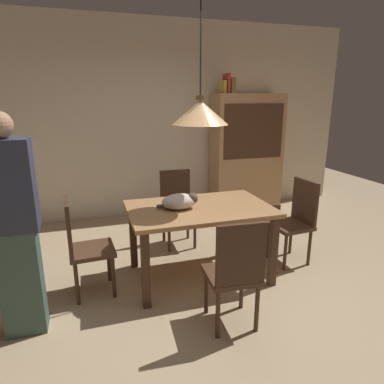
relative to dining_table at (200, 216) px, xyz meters
name	(u,v)px	position (x,y,z in m)	size (l,w,h in m)	color
ground	(212,300)	(-0.03, -0.47, -0.65)	(10.00, 10.00, 0.00)	tan
back_wall	(152,121)	(-0.03, 2.18, 0.80)	(6.40, 0.10, 2.90)	beige
dining_table	(200,216)	(0.00, 0.00, 0.00)	(1.40, 0.90, 0.75)	#A87A4C
chair_left_side	(82,243)	(-1.13, 0.00, -0.14)	(0.42, 0.42, 0.93)	#472D1E
chair_near_front	(235,270)	(-0.01, -0.88, -0.14)	(0.42, 0.42, 0.93)	#472D1E
chair_right_side	(296,218)	(1.13, 0.01, -0.14)	(0.43, 0.43, 0.93)	#472D1E
chair_far_back	(177,204)	(0.00, 0.88, -0.14)	(0.41, 0.41, 0.93)	#472D1E
cat_sleeping	(180,201)	(-0.20, 0.00, 0.18)	(0.39, 0.22, 0.16)	beige
pendant_lamp	(200,112)	(0.00, 0.00, 1.01)	(0.52, 0.52, 1.30)	#E0A86B
hutch_bookcase	(246,156)	(1.41, 1.85, 0.24)	(1.12, 0.45, 1.85)	tan
book_yellow_short	(223,87)	(0.98, 1.85, 1.29)	(0.04, 0.20, 0.18)	gold
book_red_tall	(226,83)	(1.03, 1.85, 1.34)	(0.04, 0.22, 0.28)	#B73833
book_brown_thick	(231,86)	(1.10, 1.85, 1.31)	(0.06, 0.24, 0.22)	brown
person_standing	(13,228)	(-1.58, -0.41, 0.22)	(0.36, 0.22, 1.71)	#3D564C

